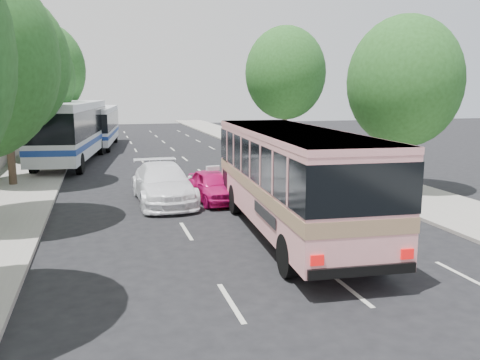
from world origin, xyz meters
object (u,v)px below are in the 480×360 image
object	(u,v)px
white_pickup	(163,184)
tour_coach_front	(71,127)
pink_taxi	(213,186)
pink_bus	(291,170)
tour_coach_rear	(99,123)

from	to	relation	value
white_pickup	tour_coach_front	size ratio (longest dim) A/B	0.42
pink_taxi	tour_coach_front	size ratio (longest dim) A/B	0.29
pink_bus	tour_coach_front	xyz separation A→B (m)	(-7.60, 19.16, 0.22)
pink_taxi	tour_coach_front	xyz separation A→B (m)	(-6.27, 13.56, 1.68)
tour_coach_front	white_pickup	bearing A→B (deg)	-64.61
tour_coach_front	tour_coach_rear	bearing A→B (deg)	87.18
pink_taxi	tour_coach_front	bearing A→B (deg)	109.39
pink_bus	white_pickup	xyz separation A→B (m)	(-3.38, 5.94, -1.32)
pink_bus	pink_taxi	world-z (taller)	pink_bus
pink_taxi	tour_coach_front	distance (m)	15.04
pink_taxi	tour_coach_rear	bearing A→B (deg)	95.86
pink_bus	white_pickup	world-z (taller)	pink_bus
pink_bus	white_pickup	distance (m)	6.96
white_pickup	tour_coach_front	world-z (taller)	tour_coach_front
pink_bus	tour_coach_rear	distance (m)	29.02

